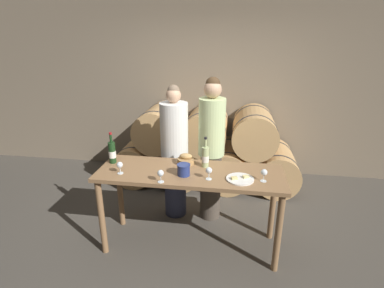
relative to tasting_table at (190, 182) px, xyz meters
name	(u,v)px	position (x,y,z in m)	size (l,w,h in m)	color
ground_plane	(190,244)	(0.00, 0.00, -0.77)	(10.00, 10.00, 0.00)	#4C473F
stone_wall_back	(211,74)	(0.00, 2.10, 0.83)	(10.00, 0.12, 3.20)	#7F705B
barrel_stack	(206,149)	(0.00, 1.52, -0.22)	(2.74, 0.90, 1.20)	tan
tasting_table	(190,182)	(0.00, 0.00, 0.00)	(1.88, 0.63, 0.89)	olive
person_left	(175,153)	(-0.28, 0.59, 0.07)	(0.33, 0.33, 1.66)	#2D334C
person_right	(211,149)	(0.16, 0.59, 0.14)	(0.31, 0.31, 1.76)	#4C4238
wine_bottle_red	(112,152)	(-0.86, 0.10, 0.24)	(0.08, 0.08, 0.34)	#193819
wine_bottle_white	(205,157)	(0.14, 0.14, 0.23)	(0.08, 0.08, 0.33)	#ADBC7F
blue_crock	(184,169)	(-0.05, -0.09, 0.18)	(0.13, 0.13, 0.11)	navy
bread_basket	(186,160)	(-0.08, 0.19, 0.17)	(0.18, 0.18, 0.12)	#A87F4C
cheese_plate	(240,179)	(0.50, -0.11, 0.13)	(0.26, 0.26, 0.04)	white
wine_glass_far_left	(120,165)	(-0.68, -0.15, 0.21)	(0.06, 0.06, 0.12)	white
wine_glass_left	(161,174)	(-0.24, -0.27, 0.21)	(0.06, 0.06, 0.12)	white
wine_glass_center	(209,171)	(0.20, -0.14, 0.21)	(0.06, 0.06, 0.12)	white
wine_glass_right	(264,173)	(0.72, -0.11, 0.21)	(0.06, 0.06, 0.12)	white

